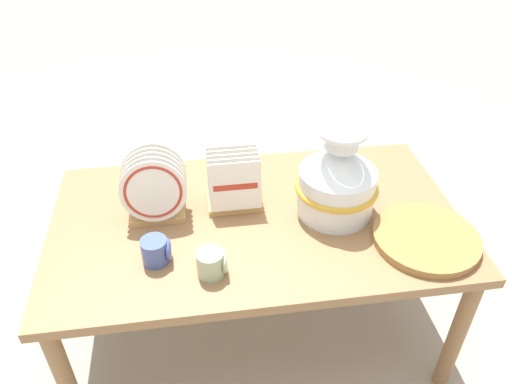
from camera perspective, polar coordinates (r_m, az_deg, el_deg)
The scene contains 8 objects.
ground_plane at distance 2.13m, azimuth -0.00°, elevation -15.14°, with size 14.00×14.00×0.00m, color gray.
display_table at distance 1.74m, azimuth -0.00°, elevation -4.54°, with size 1.38×0.78×0.59m.
ceramic_vase at distance 1.67m, azimuth 9.31°, elevation 1.53°, with size 0.28×0.28×0.33m.
dish_rack_round_plates at distance 1.68m, azimuth -11.53°, elevation 0.22°, with size 0.22×0.15×0.24m.
dish_rack_square_plates at distance 1.72m, azimuth -2.53°, elevation 0.75°, with size 0.19×0.14×0.20m.
wicker_charger_stack at distance 1.69m, azimuth 18.85°, elevation -5.02°, with size 0.34×0.34×0.03m.
mug_sage_glaze at distance 1.49m, azimuth -5.06°, elevation -8.13°, with size 0.09×0.08×0.08m.
mug_cobalt_glaze at distance 1.55m, azimuth -11.33°, elevation -6.61°, with size 0.09×0.08×0.08m.
Camera 1 is at (-0.19, -1.29, 1.68)m, focal length 35.00 mm.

